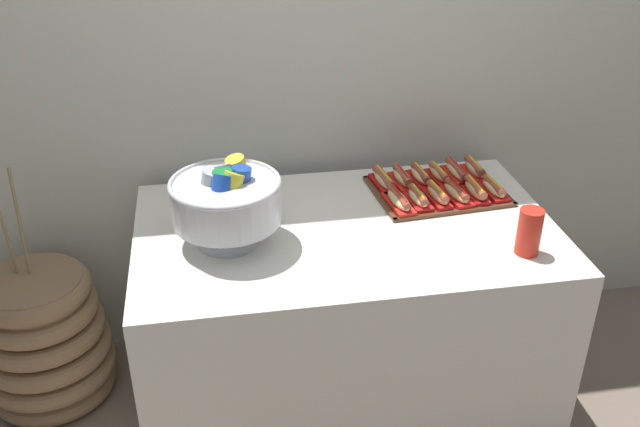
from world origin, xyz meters
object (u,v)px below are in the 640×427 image
at_px(buffet_table, 344,313).
at_px(hot_dog_5, 494,189).
at_px(punch_bowl, 226,199).
at_px(cup_stack, 529,232).
at_px(hot_dog_3, 456,193).
at_px(hot_dog_9, 439,174).
at_px(hot_dog_4, 475,190).
at_px(hot_dog_10, 457,172).
at_px(floor_vase, 45,338).
at_px(hot_dog_7, 402,178).
at_px(hot_dog_6, 384,180).
at_px(hot_dog_2, 437,195).
at_px(serving_tray, 437,191).
at_px(hot_dog_8, 421,176).
at_px(hot_dog_11, 474,169).
at_px(hot_dog_0, 399,201).
at_px(hot_dog_1, 418,198).

height_order(buffet_table, hot_dog_5, hot_dog_5).
distance_m(punch_bowl, cup_stack, 0.98).
xyz_separation_m(hot_dog_3, hot_dog_5, (0.15, 0.01, -0.00)).
relative_size(hot_dog_3, hot_dog_9, 1.16).
relative_size(hot_dog_4, punch_bowl, 0.46).
relative_size(hot_dog_4, hot_dog_10, 0.91).
height_order(hot_dog_5, cup_stack, cup_stack).
distance_m(hot_dog_5, cup_stack, 0.40).
bearing_deg(floor_vase, punch_bowl, -20.43).
xyz_separation_m(buffet_table, hot_dog_7, (0.27, 0.27, 0.41)).
relative_size(hot_dog_4, hot_dog_6, 0.90).
height_order(hot_dog_4, hot_dog_10, hot_dog_4).
bearing_deg(hot_dog_2, serving_tray, 70.33).
height_order(hot_dog_9, cup_stack, cup_stack).
bearing_deg(cup_stack, hot_dog_7, 117.03).
xyz_separation_m(buffet_table, cup_stack, (0.54, -0.27, 0.45)).
relative_size(hot_dog_8, hot_dog_11, 1.06).
relative_size(serving_tray, hot_dog_9, 3.22).
height_order(hot_dog_2, hot_dog_8, hot_dog_2).
bearing_deg(hot_dog_9, hot_dog_3, -85.23).
height_order(hot_dog_4, hot_dog_6, same).
bearing_deg(hot_dog_6, hot_dog_0, -85.23).
bearing_deg(serving_tray, hot_dog_1, -138.97).
relative_size(hot_dog_6, hot_dog_8, 1.09).
distance_m(hot_dog_2, hot_dog_11, 0.28).
distance_m(hot_dog_6, hot_dog_7, 0.08).
bearing_deg(hot_dog_8, hot_dog_3, -60.78).
bearing_deg(hot_dog_9, hot_dog_0, -138.97).
distance_m(hot_dog_0, hot_dog_3, 0.23).
height_order(serving_tray, hot_dog_1, hot_dog_1).
relative_size(floor_vase, hot_dog_1, 6.09).
bearing_deg(hot_dog_1, hot_dog_8, 70.33).
relative_size(buffet_table, hot_dog_5, 8.79).
bearing_deg(hot_dog_2, hot_dog_10, 52.50).
relative_size(hot_dog_1, hot_dog_5, 0.95).
height_order(serving_tray, hot_dog_4, hot_dog_4).
height_order(hot_dog_3, hot_dog_10, hot_dog_10).
xyz_separation_m(buffet_table, hot_dog_4, (0.51, 0.12, 0.41)).
bearing_deg(hot_dog_8, cup_stack, -69.94).
relative_size(hot_dog_5, hot_dog_8, 0.96).
relative_size(hot_dog_5, punch_bowl, 0.45).
height_order(floor_vase, hot_dog_2, floor_vase).
bearing_deg(buffet_table, hot_dog_5, 12.14).
distance_m(hot_dog_10, punch_bowl, 0.97).
xyz_separation_m(hot_dog_10, punch_bowl, (-0.91, -0.32, 0.13)).
bearing_deg(hot_dog_11, hot_dog_8, -175.23).
relative_size(buffet_table, hot_dog_8, 8.46).
xyz_separation_m(hot_dog_6, cup_stack, (0.35, -0.52, 0.04)).
xyz_separation_m(hot_dog_3, hot_dog_6, (-0.24, 0.15, 0.00)).
relative_size(buffet_table, hot_dog_2, 8.73).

